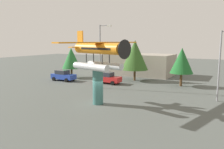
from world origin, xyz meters
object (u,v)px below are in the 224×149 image
streetlight_primary (101,52)px  storefront_building (139,64)px  streetlight_secondary (222,61)px  tree_east (135,55)px  car_near_blue (63,75)px  car_mid_red (107,78)px  tree_west (71,58)px  floatplane_monument (98,53)px  tree_center_back (182,61)px  display_pedestal (98,87)px

streetlight_primary → storefront_building: streetlight_primary is taller
streetlight_secondary → tree_east: 15.67m
car_near_blue → streetlight_primary: 9.96m
car_mid_red → tree_west: (-8.59, 1.80, 2.64)m
floatplane_monument → tree_west: floatplane_monument is taller
streetlight_secondary → tree_west: bearing=168.5°
car_near_blue → tree_east: (10.30, 6.04, 3.39)m
streetlight_secondary → tree_west: 25.27m
car_mid_red → streetlight_secondary: streetlight_secondary is taller
streetlight_secondary → tree_center_back: size_ratio=1.37×
streetlight_secondary → streetlight_primary: bearing=-178.9°
streetlight_primary → storefront_building: bearing=92.3°
floatplane_monument → streetlight_primary: bearing=134.7°
car_near_blue → streetlight_primary: (8.82, -2.07, 4.14)m
floatplane_monument → car_mid_red: size_ratio=2.46×
car_near_blue → car_mid_red: bearing=10.7°
floatplane_monument → streetlight_secondary: bearing=48.6°
car_mid_red → streetlight_primary: streetlight_primary is taller
car_mid_red → tree_center_back: size_ratio=0.75×
streetlight_primary → tree_east: size_ratio=1.30×
floatplane_monument → tree_east: (-2.65, 15.20, -1.08)m
car_near_blue → tree_center_back: (18.18, 4.96, 2.87)m
car_near_blue → tree_east: size_ratio=0.62×
display_pedestal → tree_east: bearing=99.4°
tree_west → tree_east: 11.55m
car_near_blue → streetlight_secondary: streetlight_secondary is taller
streetlight_primary → streetlight_secondary: streetlight_primary is taller
display_pedestal → car_mid_red: 11.80m
display_pedestal → tree_west: bearing=137.9°
streetlight_primary → floatplane_monument: bearing=-59.8°
tree_west → tree_center_back: bearing=5.1°
tree_west → car_mid_red: bearing=-11.8°
streetlight_secondary → tree_east: (-13.57, 7.84, -0.20)m
car_mid_red → tree_west: bearing=168.2°
tree_east → car_mid_red: bearing=-119.5°
display_pedestal → car_near_blue: display_pedestal is taller
car_near_blue → car_mid_red: same height
floatplane_monument → streetlight_secondary: (10.92, 7.37, -0.88)m
car_mid_red → storefront_building: 11.48m
car_near_blue → tree_center_back: 19.06m
storefront_building → tree_east: size_ratio=1.92×
streetlight_primary → storefront_building: size_ratio=0.68×
car_near_blue → storefront_building: 15.31m
streetlight_secondary → storefront_building: bearing=136.9°
display_pedestal → tree_west: tree_west is taller
car_mid_red → streetlight_secondary: (16.16, -3.26, 3.59)m
tree_east → streetlight_secondary: bearing=-30.0°
display_pedestal → streetlight_primary: size_ratio=0.42×
streetlight_primary → tree_center_back: streetlight_primary is taller
display_pedestal → tree_center_back: size_ratio=0.66×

